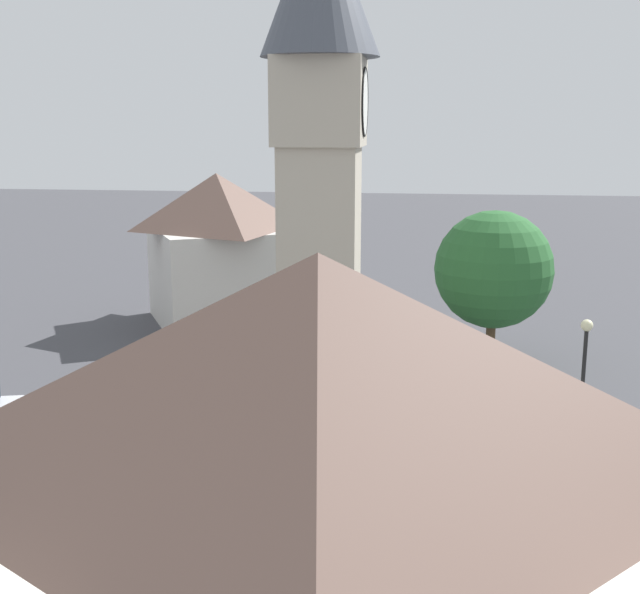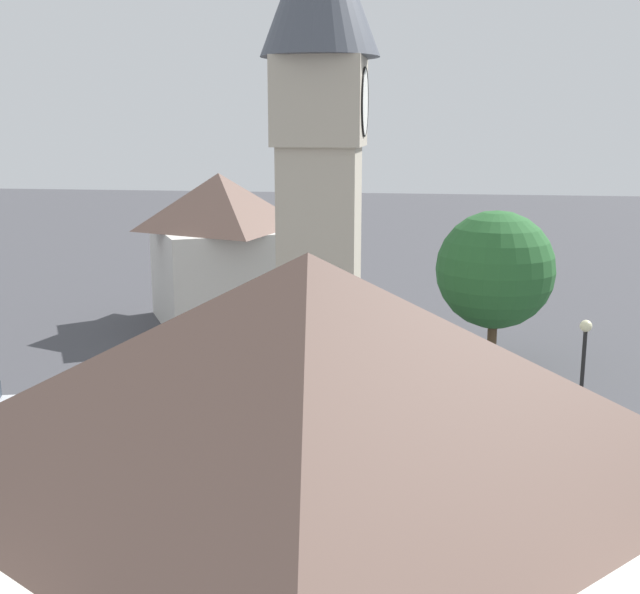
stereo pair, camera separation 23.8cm
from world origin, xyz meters
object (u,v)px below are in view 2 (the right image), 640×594
at_px(car_blue_kerb, 353,339).
at_px(pedestrian, 413,451).
at_px(car_silver_kerb, 629,547).
at_px(building_terrace_right, 220,248).
at_px(building_shop_left, 309,544).
at_px(lamp_post, 582,381).
at_px(clock_tower, 320,125).
at_px(tree, 495,270).

xyz_separation_m(car_blue_kerb, pedestrian, (-14.02, -3.29, 0.25)).
distance_m(car_silver_kerb, pedestrian, 7.29).
distance_m(car_blue_kerb, building_terrace_right, 10.25).
height_order(car_blue_kerb, car_silver_kerb, same).
bearing_deg(car_silver_kerb, building_shop_left, 139.06).
height_order(pedestrian, lamp_post, lamp_post).
distance_m(clock_tower, car_blue_kerb, 13.82).
distance_m(clock_tower, car_silver_kerb, 16.89).
relative_size(car_blue_kerb, tree, 0.61).
relative_size(building_shop_left, building_terrace_right, 1.03).
bearing_deg(building_terrace_right, building_shop_left, -162.71).
height_order(car_blue_kerb, building_terrace_right, building_terrace_right).
relative_size(car_blue_kerb, car_silver_kerb, 1.02).
xyz_separation_m(car_silver_kerb, pedestrian, (4.72, 5.56, 0.25)).
relative_size(clock_tower, building_terrace_right, 1.82).
xyz_separation_m(clock_tower, lamp_post, (-5.12, -8.66, -7.48)).
height_order(car_blue_kerb, lamp_post, lamp_post).
height_order(tree, building_shop_left, building_shop_left).
distance_m(car_silver_kerb, building_shop_left, 11.35).
xyz_separation_m(car_blue_kerb, lamp_post, (-14.25, -8.27, 2.90)).
bearing_deg(tree, car_blue_kerb, 81.93).
distance_m(pedestrian, building_shop_left, 13.36).
height_order(building_terrace_right, lamp_post, building_terrace_right).
relative_size(clock_tower, car_silver_kerb, 4.37).
xyz_separation_m(clock_tower, car_silver_kerb, (-9.61, -9.23, -10.38)).
relative_size(car_silver_kerb, lamp_post, 0.79).
bearing_deg(building_shop_left, tree, -10.43).
xyz_separation_m(clock_tower, building_shop_left, (-17.62, -2.28, -6.31)).
bearing_deg(car_silver_kerb, tree, 7.03).
bearing_deg(lamp_post, pedestrian, 87.32).
bearing_deg(building_shop_left, clock_tower, 7.38).
height_order(car_blue_kerb, tree, tree).
xyz_separation_m(building_shop_left, building_terrace_right, (31.97, 9.95, -0.48)).
bearing_deg(pedestrian, tree, -14.42).
bearing_deg(pedestrian, building_shop_left, 173.76).
height_order(clock_tower, tree, clock_tower).
relative_size(car_silver_kerb, building_shop_left, 0.40).
bearing_deg(pedestrian, car_silver_kerb, -130.35).
height_order(pedestrian, building_terrace_right, building_terrace_right).
bearing_deg(car_silver_kerb, pedestrian, 49.65).
relative_size(pedestrian, building_shop_left, 0.16).
relative_size(building_terrace_right, lamp_post, 1.89).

